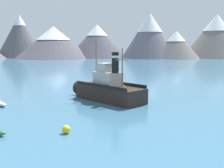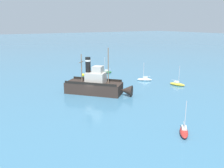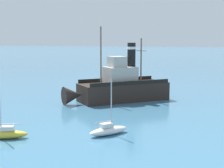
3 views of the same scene
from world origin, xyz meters
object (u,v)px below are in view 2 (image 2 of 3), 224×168
at_px(old_tugboat, 96,85).
at_px(sailboat_red, 184,131).
at_px(mooring_buoy, 83,75).
at_px(sailboat_green, 106,72).
at_px(sailboat_yellow, 177,84).
at_px(sailboat_white, 145,79).

relative_size(old_tugboat, sailboat_red, 2.66).
bearing_deg(old_tugboat, mooring_buoy, -105.84).
height_order(sailboat_red, mooring_buoy, sailboat_red).
bearing_deg(mooring_buoy, sailboat_red, 84.44).
xyz_separation_m(old_tugboat, sailboat_red, (-0.84, 23.39, -1.40)).
xyz_separation_m(sailboat_green, sailboat_yellow, (-7.35, 21.56, 0.00)).
height_order(old_tugboat, sailboat_red, old_tugboat).
relative_size(sailboat_green, sailboat_red, 1.00).
xyz_separation_m(old_tugboat, mooring_buoy, (-4.74, -16.71, -1.39)).
distance_m(old_tugboat, sailboat_green, 20.99).
relative_size(sailboat_white, sailboat_red, 1.00).
height_order(sailboat_yellow, sailboat_red, same).
height_order(old_tugboat, sailboat_white, old_tugboat).
distance_m(sailboat_white, sailboat_red, 30.85).
bearing_deg(mooring_buoy, sailboat_yellow, 125.06).
relative_size(old_tugboat, mooring_buoy, 14.91).
xyz_separation_m(sailboat_green, sailboat_red, (11.56, 40.27, 0.00)).
height_order(sailboat_white, sailboat_yellow, same).
bearing_deg(sailboat_red, sailboat_white, -119.90).
bearing_deg(sailboat_red, mooring_buoy, -95.56).
bearing_deg(sailboat_red, old_tugboat, -87.95).
xyz_separation_m(old_tugboat, sailboat_yellow, (-19.75, 4.68, -1.40)).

